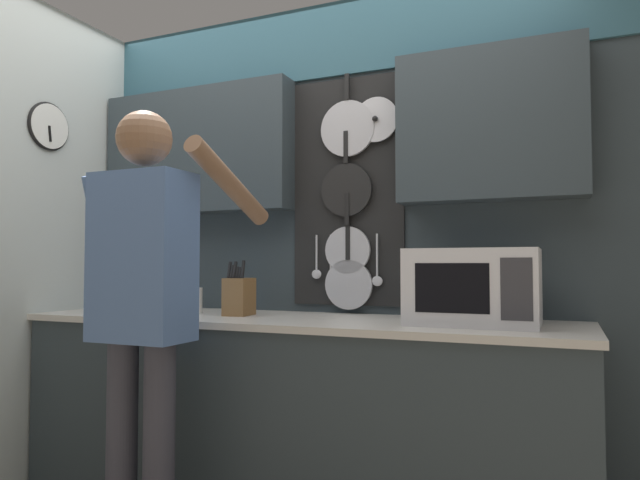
{
  "coord_description": "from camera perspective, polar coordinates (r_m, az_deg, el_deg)",
  "views": [
    {
      "loc": [
        1.14,
        -2.34,
        1.17
      ],
      "look_at": [
        0.05,
        0.22,
        1.3
      ],
      "focal_mm": 32.0,
      "sensor_mm": 36.0,
      "label": 1
    }
  ],
  "objects": [
    {
      "name": "back_wall_unit",
      "position": [
        2.91,
        -0.48,
        4.13
      ],
      "size": [
        3.11,
        0.2,
        2.52
      ],
      "color": "#2D383D",
      "rests_on": "ground_plane"
    },
    {
      "name": "utensil_crock",
      "position": [
        2.9,
        -12.66,
        -5.57
      ],
      "size": [
        0.1,
        0.1,
        0.34
      ],
      "color": "white",
      "rests_on": "base_cabinet_counter"
    },
    {
      "name": "base_cabinet_counter",
      "position": [
        2.7,
        -2.93,
        -17.74
      ],
      "size": [
        2.54,
        0.67,
        0.94
      ],
      "color": "#2D383D",
      "rests_on": "ground_plane"
    },
    {
      "name": "side_wall",
      "position": [
        3.13,
        -27.91,
        -0.53
      ],
      "size": [
        0.07,
        1.6,
        2.52
      ],
      "color": "silver",
      "rests_on": "ground_plane"
    },
    {
      "name": "person",
      "position": [
        2.35,
        -17.16,
        -4.86
      ],
      "size": [
        0.54,
        0.66,
        1.78
      ],
      "color": "#383842",
      "rests_on": "ground_plane"
    },
    {
      "name": "knife_block",
      "position": [
        2.75,
        -8.05,
        -5.54
      ],
      "size": [
        0.12,
        0.16,
        0.26
      ],
      "color": "brown",
      "rests_on": "base_cabinet_counter"
    },
    {
      "name": "microwave",
      "position": [
        2.37,
        15.09,
        -4.53
      ],
      "size": [
        0.5,
        0.35,
        0.3
      ],
      "color": "silver",
      "rests_on": "base_cabinet_counter"
    }
  ]
}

